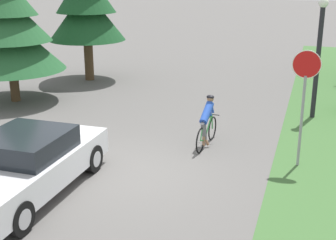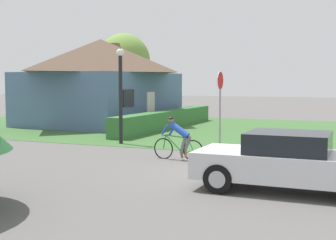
{
  "view_description": "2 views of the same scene",
  "coord_description": "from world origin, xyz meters",
  "views": [
    {
      "loc": [
        4.11,
        -9.69,
        4.8
      ],
      "look_at": [
        0.44,
        1.85,
        0.87
      ],
      "focal_mm": 50.0,
      "sensor_mm": 36.0,
      "label": 1
    },
    {
      "loc": [
        -12.81,
        -3.18,
        2.55
      ],
      "look_at": [
        0.44,
        2.45,
        1.39
      ],
      "focal_mm": 50.0,
      "sensor_mm": 36.0,
      "label": 2
    }
  ],
  "objects": [
    {
      "name": "grass_verge_right",
      "position": [
        11.31,
        4.0,
        0.01
      ],
      "size": [
        16.0,
        36.0,
        0.01
      ],
      "primitive_type": "cube",
      "color": "#3D6633",
      "rests_on": "ground"
    },
    {
      "name": "stop_sign",
      "position": [
        3.93,
        1.82,
        2.07
      ],
      "size": [
        0.69,
        0.07,
        2.96
      ],
      "rotation": [
        0.0,
        0.0,
        3.12
      ],
      "color": "gray",
      "rests_on": "ground"
    },
    {
      "name": "street_lamp",
      "position": [
        4.19,
        6.17,
        2.39
      ],
      "size": [
        0.32,
        0.32,
        4.0
      ],
      "color": "black",
      "rests_on": "ground"
    },
    {
      "name": "ground_plane",
      "position": [
        0.0,
        0.0,
        0.0
      ],
      "size": [
        140.0,
        140.0,
        0.0
      ],
      "primitive_type": "plane",
      "color": "#5B5956"
    },
    {
      "name": "cyclist",
      "position": [
        1.38,
        2.47,
        0.7
      ],
      "size": [
        0.44,
        1.81,
        1.44
      ],
      "rotation": [
        0.0,
        0.0,
        1.49
      ],
      "color": "black",
      "rests_on": "ground"
    },
    {
      "name": "cottage_house",
      "position": [
        12.09,
        11.87,
        2.69
      ],
      "size": [
        10.04,
        7.94,
        5.18
      ],
      "rotation": [
        0.0,
        0.0,
        -0.06
      ],
      "color": "slate",
      "rests_on": "ground"
    },
    {
      "name": "hedge_row",
      "position": [
        11.09,
        7.01,
        0.49
      ],
      "size": [
        11.91,
        0.9,
        0.99
      ],
      "primitive_type": "cube",
      "color": "#387038",
      "rests_on": "ground"
    },
    {
      "name": "deciduous_tree_right",
      "position": [
        19.42,
        14.23,
        4.19
      ],
      "size": [
        4.05,
        4.05,
        6.33
      ],
      "color": "#4C3823",
      "rests_on": "ground"
    },
    {
      "name": "sedan_left_lane",
      "position": [
        -1.74,
        -1.61,
        0.69
      ],
      "size": [
        1.96,
        4.48,
        1.39
      ],
      "rotation": [
        0.0,
        0.0,
        1.57
      ],
      "color": "silver",
      "rests_on": "ground"
    }
  ]
}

